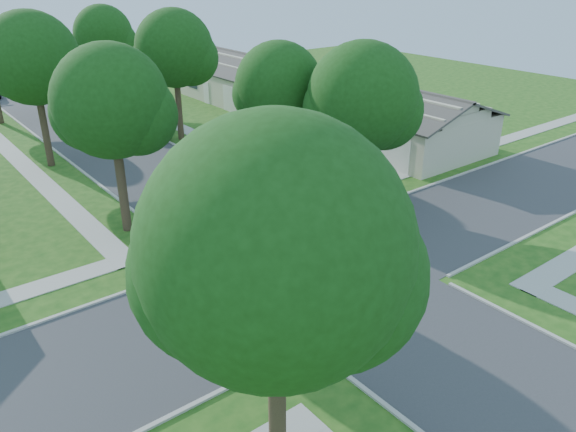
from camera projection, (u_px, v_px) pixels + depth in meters
The scene contains 18 objects.
ground at pixel (319, 273), 23.82m from camera, with size 100.00×100.00×0.00m, color #1F4D15.
road_ns at pixel (319, 273), 23.82m from camera, with size 7.00×100.00×0.02m, color #333335.
sidewalk_ne at pixel (168, 122), 45.85m from camera, with size 1.20×40.00×0.04m, color #9E9B91.
sidewalk_nw at pixel (8, 150), 39.02m from camera, with size 1.20×40.00×0.04m, color #9E9B91.
driveway at pixel (342, 183), 33.32m from camera, with size 8.80×3.60×0.05m, color #9E9B91.
stop_sign_sw at pixel (305, 326), 16.98m from camera, with size 1.05×0.80×2.98m.
stop_sign_ne at pixel (330, 174), 28.97m from camera, with size 1.05×0.80×2.98m.
tree_e_near at pixel (280, 90), 30.57m from camera, with size 4.97×4.80×8.28m.
tree_e_mid at pixel (175, 52), 38.92m from camera, with size 5.59×5.40×9.21m.
tree_e_far at pixel (104, 37), 48.34m from camera, with size 5.17×5.00×8.72m.
tree_w_near at pixel (113, 107), 25.12m from camera, with size 5.38×5.20×8.97m.
tree_w_mid at pixel (34, 63), 33.56m from camera, with size 5.80×5.60×9.56m.
tree_sw_corner at pixel (278, 260), 12.04m from camera, with size 6.21×6.00×9.55m.
tree_ne_corner at pixel (363, 103), 28.06m from camera, with size 5.80×5.60×8.66m.
house_ne_near at pixel (388, 122), 40.01m from camera, with size 8.42×13.60×4.23m.
house_ne_far at pixel (247, 82), 52.90m from camera, with size 8.42×13.60×4.23m.
car_driveway at pixel (337, 189), 30.86m from camera, with size 1.33×3.82×1.26m, color maroon.
car_curb_east at pixel (149, 127), 41.86m from camera, with size 1.75×4.35×1.48m, color black.
Camera 1 is at (-13.76, -15.44, 12.15)m, focal length 35.00 mm.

